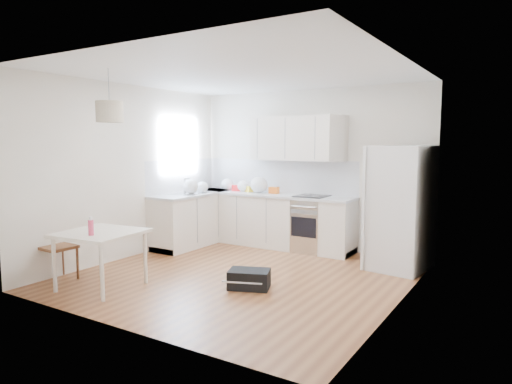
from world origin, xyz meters
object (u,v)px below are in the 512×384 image
Objects in this scene: dining_chair at (58,245)px; refrigerator at (402,208)px; gym_bag at (249,279)px; dining_table at (100,238)px.

refrigerator is at bearing 40.48° from dining_chair.
refrigerator reaches higher than dining_chair.
gym_bag is (2.32, 1.03, -0.35)m from dining_chair.
refrigerator is 4.73m from dining_chair.
refrigerator reaches higher than gym_bag.
refrigerator is 1.91× the size of dining_chair.
dining_table is at bearing -128.65° from refrigerator.
refrigerator is 2.47m from gym_bag.
dining_table is 1.08× the size of dining_chair.
dining_chair is (-3.69, -2.94, -0.42)m from refrigerator.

